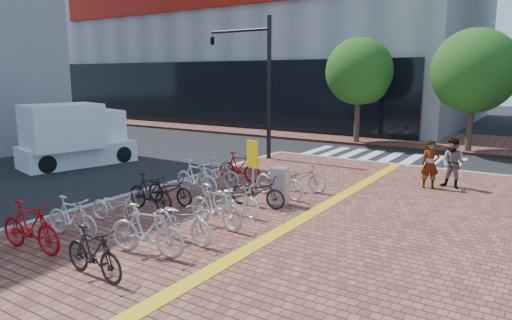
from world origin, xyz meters
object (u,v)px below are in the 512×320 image
Objects in this scene: bike_7 at (239,167)px; traffic_light_pole at (242,62)px; bike_12 at (235,199)px; bike_0 at (30,227)px; pedestrian_b at (453,163)px; bike_15 at (299,177)px; utility_box at (279,186)px; bike_2 at (116,206)px; bike_4 at (170,190)px; pedestrian_a at (430,164)px; bike_14 at (279,181)px; bike_3 at (150,193)px; box_truck at (75,136)px; yellow_sign at (252,160)px; bike_6 at (218,173)px; bike_10 at (182,220)px; bike_13 at (258,191)px; bike_1 at (72,217)px; bike_9 at (147,230)px; bike_8 at (93,253)px; bike_11 at (216,206)px; bike_5 at (196,178)px.

bike_7 is 0.27× the size of traffic_light_pole.
traffic_light_pole is at bearing 40.00° from bike_12.
traffic_light_pole reaches higher than bike_0.
bike_15 is at bearing -129.14° from pedestrian_b.
pedestrian_b is 6.39m from utility_box.
bike_15 is (2.57, 5.54, 0.06)m from bike_2.
pedestrian_a reaches higher than bike_4.
bike_2 is 0.88× the size of bike_15.
pedestrian_a is at bearing -33.31° from bike_14.
traffic_light_pole is (-3.00, 9.01, 3.91)m from bike_3.
bike_14 is at bearing -1.83° from box_truck.
yellow_sign is at bearing 168.86° from bike_14.
bike_6 is 8.42m from box_truck.
pedestrian_a is at bearing -36.16° from bike_3.
bike_2 is at bearing 163.35° from bike_14.
bike_3 is 2.47m from bike_12.
box_truck is at bearing 82.88° from bike_12.
bike_14 reaches higher than bike_10.
bike_14 is at bearing -46.93° from traffic_light_pole.
traffic_light_pole is (-5.35, 6.99, 3.99)m from bike_13.
bike_1 is at bearing 148.31° from bike_15.
bike_4 is 0.87× the size of bike_14.
bike_12 is at bearing -61.04° from bike_3.
pedestrian_b is at bearing -43.11° from bike_13.
bike_10 is 9.92m from pedestrian_b.
pedestrian_a is at bearing -42.20° from bike_2.
utility_box is (0.36, 3.94, 0.05)m from bike_10.
bike_10 is 1.04× the size of bike_15.
bike_9 reaches higher than utility_box.
bike_7 is at bearing -4.33° from bike_1.
bike_12 is at bearing -133.76° from bike_6.
bike_10 is (2.41, -2.16, 0.06)m from bike_4.
bike_14 is (2.34, 5.86, 0.02)m from bike_1.
yellow_sign is at bearing -113.28° from bike_6.
bike_14 is at bearing 4.31° from bike_12.
bike_9 reaches higher than bike_8.
bike_11 is at bearing -49.71° from bike_1.
yellow_sign is (-0.37, 6.08, 0.82)m from bike_8.
bike_10 is (2.41, -0.11, 0.08)m from bike_2.
bike_9 reaches higher than bike_14.
bike_10 is at bearing -132.90° from bike_4.
traffic_light_pole is at bearing 37.97° from bike_11.
utility_box is (2.75, 2.61, 0.02)m from bike_3.
bike_6 is 2.78m from bike_15.
bike_14 reaches higher than bike_8.
yellow_sign reaches higher than bike_5.
bike_2 is at bearing 179.52° from bike_6.
bike_5 is 1.00× the size of yellow_sign.
bike_12 is 7.23m from pedestrian_a.
bike_13 is 0.95× the size of bike_15.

